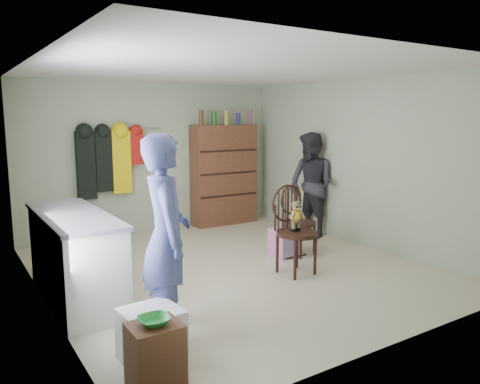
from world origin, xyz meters
TOP-DOWN VIEW (x-y plane):
  - ground_plane at (0.00, 0.00)m, footprint 5.00×5.00m
  - room_walls at (0.00, 0.53)m, footprint 5.00×5.00m
  - counter at (-1.95, 0.00)m, footprint 0.64×1.86m
  - stool at (-1.91, -2.07)m, footprint 0.36×0.31m
  - bowl at (-1.91, -2.07)m, footprint 0.22×0.22m
  - plastic_tub at (-1.76, -1.63)m, footprint 0.47×0.45m
  - chair_front at (0.56, -0.55)m, footprint 0.51×0.51m
  - chair_far at (1.12, 0.06)m, footprint 0.50×0.50m
  - striped_bag at (0.90, 0.06)m, footprint 0.42×0.35m
  - person_left at (-1.46, -1.26)m, footprint 0.58×0.74m
  - person_right at (1.97, 0.74)m, footprint 0.65×0.83m
  - dresser at (1.25, 2.30)m, footprint 1.20×0.39m
  - coat_rack at (-0.83, 2.38)m, footprint 1.42×0.12m

SIDE VIEW (x-z plane):
  - ground_plane at x=0.00m, z-range 0.00..0.00m
  - striped_bag at x=0.90m, z-range 0.00..0.40m
  - plastic_tub at x=-1.76m, z-range 0.00..0.42m
  - stool at x=-1.91m, z-range 0.00..0.51m
  - counter at x=-1.95m, z-range 0.00..0.94m
  - chair_far at x=1.12m, z-range 0.04..1.02m
  - bowl at x=-1.91m, z-range 0.51..0.56m
  - chair_front at x=0.56m, z-range 0.06..1.17m
  - person_right at x=1.97m, z-range 0.00..1.70m
  - person_left at x=-1.46m, z-range 0.00..1.79m
  - dresser at x=1.25m, z-range -0.12..1.94m
  - coat_rack at x=-0.83m, z-range 0.70..1.80m
  - room_walls at x=0.00m, z-range -0.92..4.08m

